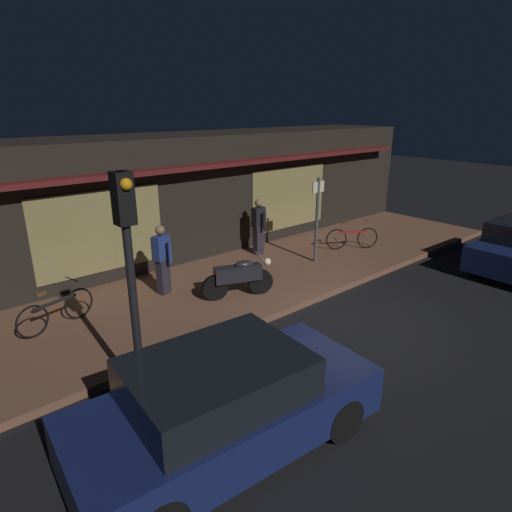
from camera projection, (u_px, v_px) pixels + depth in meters
name	position (u px, v px, depth m)	size (l,w,h in m)	color
ground_plane	(345.00, 320.00, 9.44)	(60.00, 60.00, 0.00)	black
sidewalk_slab	(255.00, 278.00, 11.57)	(18.00, 4.00, 0.15)	brown
storefront_building	(183.00, 195.00, 13.44)	(18.00, 3.30, 3.60)	black
motorcycle	(239.00, 277.00, 10.12)	(1.63, 0.82, 0.97)	black
bicycle_parked	(352.00, 238.00, 13.58)	(1.41, 0.94, 0.91)	black
bicycle_extra	(56.00, 311.00, 8.74)	(1.62, 0.54, 0.91)	black
person_photographer	(162.00, 258.00, 10.18)	(0.43, 0.61, 1.67)	#28232D
person_bystander	(258.00, 226.00, 12.95)	(0.39, 0.61, 1.67)	#28232D
sign_post	(317.00, 215.00, 12.14)	(0.44, 0.09, 2.40)	#47474C
traffic_light_pole	(129.00, 255.00, 5.91)	(0.24, 0.33, 3.60)	black
parked_car_near	(225.00, 405.00, 5.70)	(4.22, 2.07, 1.42)	black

